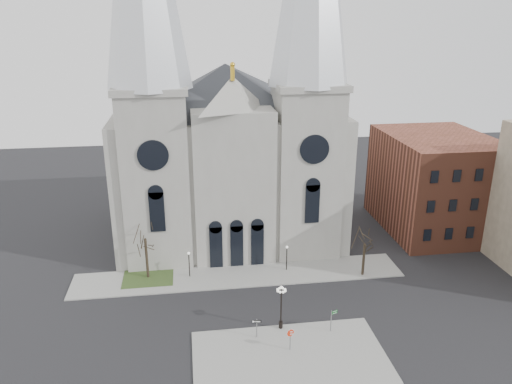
{
  "coord_description": "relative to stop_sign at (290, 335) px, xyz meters",
  "views": [
    {
      "loc": [
        -5.56,
        -42.85,
        30.16
      ],
      "look_at": [
        1.66,
        8.0,
        11.89
      ],
      "focal_mm": 35.0,
      "sensor_mm": 36.0,
      "label": 1
    }
  ],
  "objects": [
    {
      "name": "grass_patch",
      "position": [
        -14.21,
        16.06,
        -1.71
      ],
      "size": [
        6.0,
        5.0,
        0.18
      ],
      "primitive_type": "cube",
      "color": "#30481F",
      "rests_on": "ground"
    },
    {
      "name": "bg_building_brick",
      "position": [
        26.79,
        26.06,
        5.2
      ],
      "size": [
        14.0,
        18.0,
        14.0
      ],
      "primitive_type": "cube",
      "color": "brown",
      "rests_on": "ground"
    },
    {
      "name": "sidewalk_near",
      "position": [
        -0.21,
        -0.94,
        -1.73
      ],
      "size": [
        18.0,
        10.0,
        0.14
      ],
      "primitive_type": "cube",
      "color": "gray",
      "rests_on": "ground"
    },
    {
      "name": "stop_sign",
      "position": [
        0.0,
        0.0,
        0.0
      ],
      "size": [
        0.83,
        0.09,
        2.3
      ],
      "rotation": [
        0.0,
        0.0,
        -0.06
      ],
      "color": "slate",
      "rests_on": "sidewalk_near"
    },
    {
      "name": "tree_left",
      "position": [
        -14.21,
        16.06,
        3.79
      ],
      "size": [
        3.2,
        3.2,
        7.5
      ],
      "color": "black",
      "rests_on": "ground"
    },
    {
      "name": "tree_right",
      "position": [
        11.79,
        13.06,
        2.67
      ],
      "size": [
        3.2,
        3.2,
        6.0
      ],
      "color": "black",
      "rests_on": "ground"
    },
    {
      "name": "globe_lamp",
      "position": [
        -0.22,
        3.56,
        1.38
      ],
      "size": [
        1.27,
        1.27,
        4.84
      ],
      "rotation": [
        0.0,
        0.0,
        0.26
      ],
      "color": "black",
      "rests_on": "sidewalk_near"
    },
    {
      "name": "ped_lamp_left",
      "position": [
        -9.21,
        15.56,
        0.53
      ],
      "size": [
        0.32,
        0.32,
        3.26
      ],
      "color": "black",
      "rests_on": "sidewalk_far"
    },
    {
      "name": "sidewalk_far",
      "position": [
        -3.21,
        15.06,
        -1.73
      ],
      "size": [
        40.0,
        6.0,
        0.14
      ],
      "primitive_type": "cube",
      "color": "gray",
      "rests_on": "ground"
    },
    {
      "name": "ground",
      "position": [
        -3.21,
        4.06,
        -1.8
      ],
      "size": [
        160.0,
        160.0,
        0.0
      ],
      "primitive_type": "plane",
      "color": "black",
      "rests_on": "ground"
    },
    {
      "name": "ped_lamp_right",
      "position": [
        2.79,
        15.56,
        0.53
      ],
      "size": [
        0.32,
        0.32,
        3.26
      ],
      "color": "black",
      "rests_on": "sidewalk_far"
    },
    {
      "name": "cathedral",
      "position": [
        -3.21,
        26.91,
        16.68
      ],
      "size": [
        33.0,
        26.66,
        54.0
      ],
      "color": "gray",
      "rests_on": "ground"
    },
    {
      "name": "street_name_sign",
      "position": [
        4.72,
        2.35,
        -0.27
      ],
      "size": [
        0.71,
        0.33,
        2.36
      ],
      "rotation": [
        0.0,
        0.0,
        0.39
      ],
      "color": "slate",
      "rests_on": "sidewalk_near"
    },
    {
      "name": "one_way_sign",
      "position": [
        -2.86,
        2.36,
        -0.25
      ],
      "size": [
        0.9,
        0.18,
        2.07
      ],
      "rotation": [
        0.0,
        0.0,
        -0.16
      ],
      "color": "slate",
      "rests_on": "sidewalk_near"
    }
  ]
}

